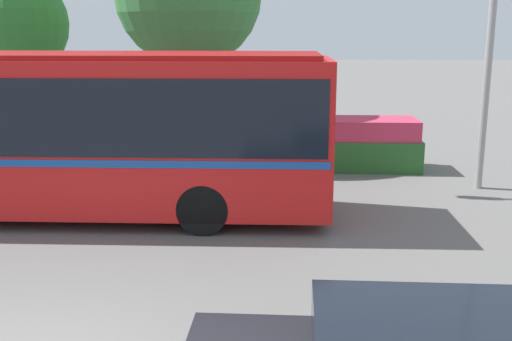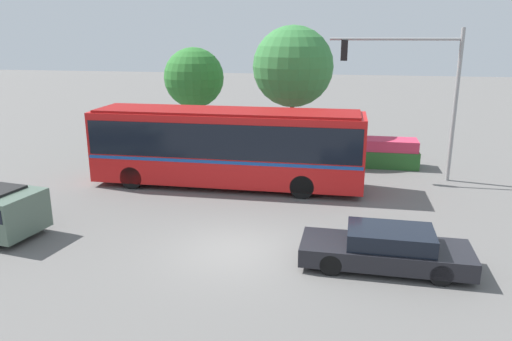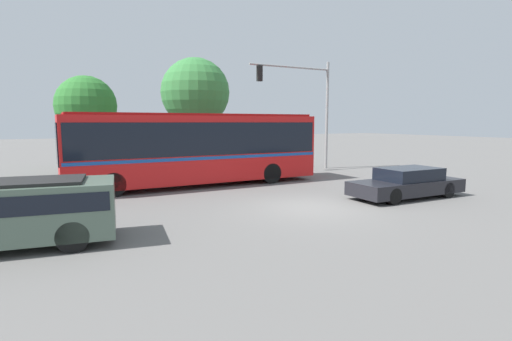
# 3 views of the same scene
# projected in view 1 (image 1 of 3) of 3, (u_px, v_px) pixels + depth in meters

# --- Properties ---
(city_bus) EXTENTS (11.87, 2.70, 3.40)m
(city_bus) POSITION_uv_depth(u_px,v_px,m) (43.00, 125.00, 12.78)
(city_bus) COLOR red
(city_bus) RESTS_ON ground
(traffic_light_pole) EXTENTS (5.73, 0.24, 6.82)m
(traffic_light_pole) POSITION_uv_depth(u_px,v_px,m) (430.00, 2.00, 14.43)
(traffic_light_pole) COLOR gray
(traffic_light_pole) RESTS_ON ground
(flowering_hedge) EXTENTS (8.27, 1.50, 1.42)m
(flowering_hedge) POSITION_uv_depth(u_px,v_px,m) (271.00, 143.00, 17.48)
(flowering_hedge) COLOR #286028
(flowering_hedge) RESTS_ON ground
(street_tree_left) EXTENTS (3.60, 3.60, 5.80)m
(street_tree_left) POSITION_uv_depth(u_px,v_px,m) (14.00, 24.00, 20.57)
(street_tree_left) COLOR brown
(street_tree_left) RESTS_ON ground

